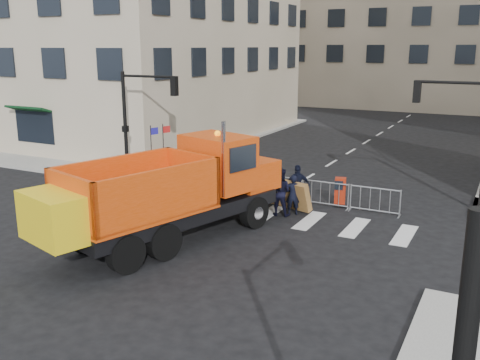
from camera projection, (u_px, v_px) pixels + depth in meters
The scene contains 10 objects.
ground at pixel (177, 258), 17.15m from camera, with size 120.00×120.00×0.00m, color black.
sidewalk_back at pixel (281, 193), 24.45m from camera, with size 64.00×5.00×0.15m, color gray.
traffic_light_left at pixel (125, 127), 26.51m from camera, with size 0.18×0.18×5.40m, color black.
crowd_barriers at pixel (258, 185), 23.90m from camera, with size 12.60×0.60×1.10m, color #9EA0A5, non-canonical shape.
plow_truck at pixel (169, 190), 18.15m from camera, with size 5.76×11.06×4.15m.
cop_a at pixel (293, 195), 21.36m from camera, with size 0.59×0.39×1.62m, color black.
cop_b at pixel (279, 192), 21.25m from camera, with size 0.94×0.73×1.93m, color black.
cop_c at pixel (298, 186), 22.34m from camera, with size 1.06×0.44×1.81m, color black.
worker at pixel (206, 170), 24.59m from camera, with size 1.14×0.66×1.77m, color #DCF61C.
newspaper_box at pixel (340, 191), 22.42m from camera, with size 0.45×0.40×1.10m, color maroon.
Camera 1 is at (9.15, -13.30, 6.61)m, focal length 40.00 mm.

